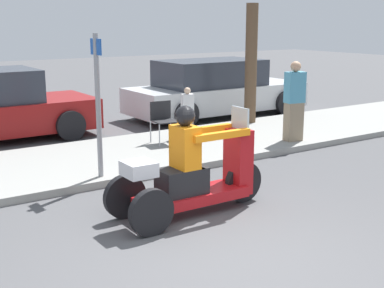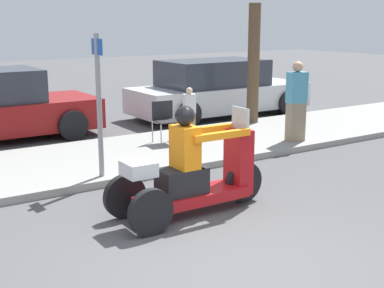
# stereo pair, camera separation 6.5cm
# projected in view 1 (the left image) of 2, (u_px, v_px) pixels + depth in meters

# --- Properties ---
(ground_plane) EXTENTS (60.00, 60.00, 0.00)m
(ground_plane) POSITION_uv_depth(u_px,v_px,m) (235.00, 266.00, 5.58)
(ground_plane) COLOR #4C4C4F
(sidewalk_strip) EXTENTS (28.00, 2.80, 0.12)m
(sidewalk_strip) POSITION_uv_depth(u_px,v_px,m) (72.00, 164.00, 9.30)
(sidewalk_strip) COLOR gray
(sidewalk_strip) RESTS_ON ground
(motorcycle_trike) EXTENTS (2.25, 0.79, 1.46)m
(motorcycle_trike) POSITION_uv_depth(u_px,v_px,m) (193.00, 176.00, 6.99)
(motorcycle_trike) COLOR black
(motorcycle_trike) RESTS_ON ground
(spectator_by_tree) EXTENTS (0.27, 0.20, 1.04)m
(spectator_by_tree) POSITION_uv_depth(u_px,v_px,m) (187.00, 113.00, 11.06)
(spectator_by_tree) COLOR gray
(spectator_by_tree) RESTS_ON sidewalk_strip
(spectator_end_of_line) EXTENTS (0.41, 0.29, 1.60)m
(spectator_end_of_line) POSITION_uv_depth(u_px,v_px,m) (294.00, 103.00, 10.67)
(spectator_end_of_line) COLOR gray
(spectator_end_of_line) RESTS_ON sidewalk_strip
(folding_chair_curbside) EXTENTS (0.51, 0.51, 0.82)m
(folding_chair_curbside) POSITION_uv_depth(u_px,v_px,m) (163.00, 118.00, 10.54)
(folding_chair_curbside) COLOR #A5A8AD
(folding_chair_curbside) RESTS_ON sidewalk_strip
(parked_car_lot_left) EXTENTS (4.89, 2.00, 1.49)m
(parked_car_lot_left) POSITION_uv_depth(u_px,v_px,m) (215.00, 90.00, 14.13)
(parked_car_lot_left) COLOR silver
(parked_car_lot_left) RESTS_ON ground
(tree_trunk) EXTENTS (0.28, 0.28, 2.76)m
(tree_trunk) POSITION_uv_depth(u_px,v_px,m) (251.00, 64.00, 12.47)
(tree_trunk) COLOR brown
(tree_trunk) RESTS_ON sidewalk_strip
(street_sign) EXTENTS (0.08, 0.36, 2.20)m
(street_sign) POSITION_uv_depth(u_px,v_px,m) (98.00, 100.00, 8.10)
(street_sign) COLOR gray
(street_sign) RESTS_ON sidewalk_strip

